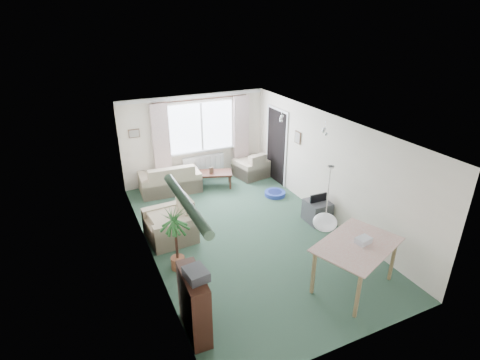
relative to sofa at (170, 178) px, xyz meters
name	(u,v)px	position (x,y,z in m)	size (l,w,h in m)	color
ground	(246,234)	(0.90, -2.75, -0.39)	(6.50, 6.50, 0.00)	#2D4C3B
window	(201,127)	(1.10, 0.48, 1.11)	(1.80, 0.03, 1.30)	white
curtain_rod	(201,99)	(1.10, 0.40, 1.88)	(2.60, 0.03, 0.03)	black
curtain_left	(161,142)	(-0.05, 0.38, 0.88)	(0.45, 0.08, 2.00)	beige
curtain_right	(241,131)	(2.25, 0.38, 0.88)	(0.45, 0.08, 2.00)	beige
radiator	(203,165)	(1.10, 0.44, 0.01)	(1.20, 0.10, 0.55)	white
doorway	(277,147)	(2.88, -0.55, 0.61)	(0.03, 0.95, 2.00)	black
pendant_lamp	(325,222)	(1.10, -5.05, 1.09)	(0.36, 0.36, 0.36)	white
tinsel_garland	(186,203)	(-1.02, -5.05, 1.89)	(1.60, 1.60, 0.12)	#196626
bauble_cluster_a	(281,116)	(2.20, -1.85, 1.83)	(0.20, 0.20, 0.20)	silver
bauble_cluster_b	(325,129)	(2.50, -3.05, 1.83)	(0.20, 0.20, 0.20)	silver
wall_picture_back	(134,133)	(-0.70, 0.48, 1.16)	(0.28, 0.03, 0.22)	brown
wall_picture_right	(298,137)	(2.88, -1.55, 1.16)	(0.03, 0.24, 0.30)	brown
sofa	(170,178)	(0.00, 0.00, 0.00)	(1.54, 0.82, 0.77)	tan
armchair_corner	(251,164)	(2.37, -0.02, -0.02)	(0.82, 0.78, 0.74)	beige
armchair_left	(170,220)	(-0.60, -2.22, 0.05)	(0.97, 0.92, 0.87)	beige
coffee_table	(215,179)	(1.18, -0.22, -0.18)	(0.91, 0.51, 0.41)	black
photo_frame	(211,170)	(1.08, -0.23, 0.10)	(0.12, 0.02, 0.16)	brown
bookshelf	(194,304)	(-0.94, -4.84, 0.13)	(0.28, 0.84, 1.02)	black
hifi_box	(196,274)	(-0.91, -4.92, 0.71)	(0.28, 0.35, 0.14)	#39393E
houseplant	(176,239)	(-0.75, -3.28, 0.25)	(0.55, 0.55, 1.28)	#1F561D
dining_table	(354,266)	(1.84, -5.02, 0.04)	(1.35, 0.90, 0.84)	tan
gift_box	(363,241)	(1.94, -5.04, 0.52)	(0.25, 0.18, 0.12)	silver
tv_cube	(317,211)	(2.60, -2.93, -0.14)	(0.49, 0.54, 0.49)	#3B3B40
pet_bed	(275,194)	(2.38, -1.41, -0.33)	(0.54, 0.54, 0.11)	navy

